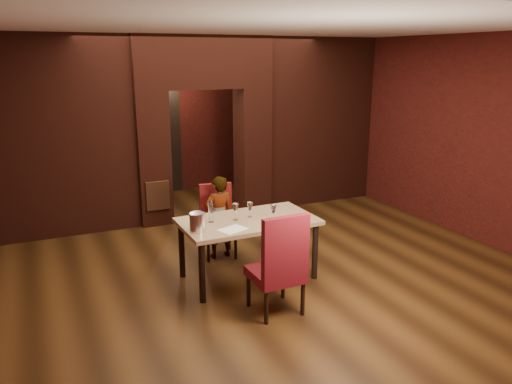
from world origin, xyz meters
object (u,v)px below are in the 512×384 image
person_seated (219,217)px  potted_plant (270,233)px  wine_glass_a (236,212)px  water_bottle (211,211)px  chair_near (275,262)px  wine_glass_c (273,212)px  dining_table (248,249)px  chair_far (219,222)px  wine_bucket (198,222)px  wine_glass_b (250,210)px

person_seated → potted_plant: (0.88, 0.13, -0.42)m
person_seated → potted_plant: size_ratio=3.22×
wine_glass_a → water_bottle: size_ratio=0.78×
person_seated → potted_plant: bearing=-175.0°
chair_near → wine_glass_c: bearing=-115.9°
dining_table → chair_near: size_ratio=1.43×
person_seated → chair_far: bearing=-105.9°
wine_bucket → potted_plant: size_ratio=0.62×
dining_table → person_seated: (-0.09, 0.84, 0.20)m
chair_far → wine_glass_c: 1.17m
dining_table → wine_bucket: size_ratio=7.44×
wine_glass_b → water_bottle: size_ratio=0.71×
chair_far → wine_bucket: size_ratio=4.49×
chair_near → wine_bucket: (-0.66, 0.77, 0.32)m
person_seated → wine_glass_c: 1.11m
dining_table → person_seated: size_ratio=1.43×
person_seated → wine_glass_b: size_ratio=6.05×
water_bottle → potted_plant: bearing=34.5°
person_seated → wine_glass_a: (-0.06, -0.80, 0.32)m
person_seated → wine_glass_a: bearing=82.2°
dining_table → potted_plant: size_ratio=4.61×
potted_plant → wine_bucket: bearing=-143.1°
dining_table → potted_plant: dining_table is taller
water_bottle → potted_plant: water_bottle is taller
wine_glass_c → dining_table: bearing=151.2°
person_seated → water_bottle: bearing=59.6°
wine_glass_b → wine_glass_c: size_ratio=1.00×
wine_glass_a → potted_plant: wine_glass_a is taller
wine_glass_b → potted_plant: size_ratio=0.53×
chair_far → potted_plant: 0.94m
dining_table → wine_glass_b: size_ratio=8.65×
wine_glass_a → potted_plant: size_ratio=0.58×
water_bottle → chair_far: bearing=63.6°
chair_near → water_bottle: (-0.39, 1.05, 0.35)m
chair_far → potted_plant: chair_far is taller
chair_near → wine_glass_c: 0.92m
chair_far → potted_plant: size_ratio=2.78×
chair_far → wine_glass_b: size_ratio=5.22×
wine_glass_a → water_bottle: (-0.31, 0.06, 0.03)m
water_bottle → potted_plant: 1.71m
wine_glass_b → wine_glass_c: (0.23, -0.23, 0.00)m
wine_glass_b → wine_bucket: wine_bucket is taller
wine_glass_b → wine_bucket: (-0.80, -0.25, 0.02)m
wine_glass_a → wine_glass_b: wine_glass_a is taller
chair_near → water_bottle: 1.17m
chair_far → wine_glass_a: size_ratio=4.77×
wine_glass_a → water_bottle: bearing=168.9°
potted_plant → chair_far: bearing=-174.3°
dining_table → water_bottle: water_bottle is taller
wine_bucket → water_bottle: size_ratio=0.83×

